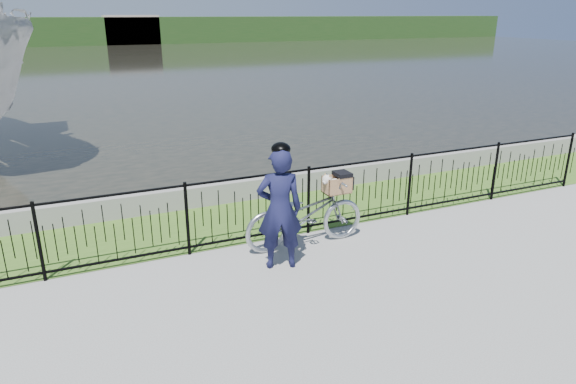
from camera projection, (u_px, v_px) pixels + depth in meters
name	position (u px, v px, depth m)	size (l,w,h in m)	color
ground	(293.00, 290.00, 6.78)	(120.00, 120.00, 0.00)	gray
grass_strip	(232.00, 221.00, 9.03)	(60.00, 2.00, 0.01)	#416720
water	(96.00, 66.00, 35.28)	(120.00, 120.00, 0.00)	black
quay_wall	(216.00, 193.00, 9.83)	(60.00, 0.30, 0.40)	gray
fence	(251.00, 209.00, 7.98)	(14.00, 0.06, 1.15)	black
far_treeline	(75.00, 31.00, 58.10)	(120.00, 6.00, 3.00)	#223F18
far_building_right	(131.00, 30.00, 59.05)	(6.00, 3.00, 3.20)	#A59784
bicycle_rig	(306.00, 214.00, 7.93)	(1.97, 0.69, 1.14)	#A2A8AD
cyclist	(280.00, 208.00, 7.13)	(0.72, 0.57, 1.82)	#131536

